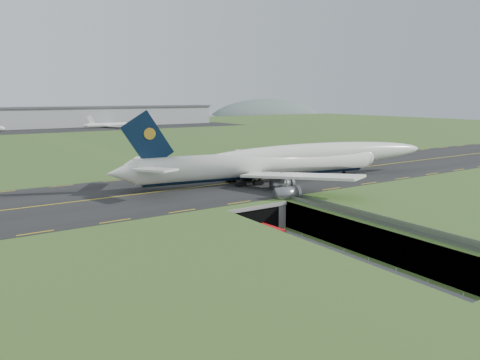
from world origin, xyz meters
TOP-DOWN VIEW (x-y plane):
  - ground at (0.00, 0.00)m, footprint 900.00×900.00m
  - airfield_deck at (0.00, 0.00)m, footprint 800.00×800.00m
  - trench_road at (0.00, -7.50)m, footprint 12.00×75.00m
  - taxiway at (0.00, 33.00)m, footprint 800.00×44.00m
  - tunnel_portal at (0.00, 16.71)m, footprint 17.00×22.30m
  - guideway at (11.00, -19.11)m, footprint 3.00×53.00m
  - jumbo_jet at (23.70, 28.32)m, footprint 97.64×61.73m
  - shuttle_tram at (-1.46, 1.59)m, footprint 3.17×7.17m
  - cargo_terminal at (-0.27, 299.41)m, footprint 320.00×67.00m
  - distant_hills at (64.38, 430.00)m, footprint 700.00×91.00m

SIDE VIEW (x-z plane):
  - distant_hills at x=64.38m, z-range -34.00..26.00m
  - ground at x=0.00m, z-range 0.00..0.00m
  - trench_road at x=0.00m, z-range 0.00..0.20m
  - shuttle_tram at x=-1.46m, z-range 0.15..3.01m
  - airfield_deck at x=0.00m, z-range 0.00..6.00m
  - tunnel_portal at x=0.00m, z-range 0.33..6.33m
  - guideway at x=11.00m, z-range 1.80..8.85m
  - taxiway at x=0.00m, z-range 6.00..6.18m
  - jumbo_jet at x=23.70m, z-range 1.24..21.90m
  - cargo_terminal at x=-0.27m, z-range 6.16..21.76m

